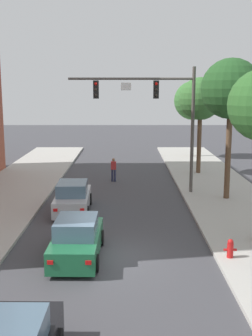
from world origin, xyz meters
name	(u,v)px	position (x,y,z in m)	size (l,w,h in m)	color
ground_plane	(110,257)	(0.00, 0.00, 0.00)	(120.00, 120.00, 0.00)	#424247
traffic_signal_mast	(157,106)	(2.45, 9.97, 5.38)	(7.47, 0.38, 7.50)	#514C47
car_lead_silver	(73,198)	(-2.19, 6.20, 0.72)	(1.94, 4.29, 1.60)	#B7B7BC
car_following_green	(77,240)	(-1.25, -0.03, 0.72)	(1.88, 4.26, 1.60)	#1E663D
pedestrian_crossing_road	(114,169)	(-0.25, 13.58, 0.91)	(0.36, 0.22, 1.64)	#232847
fire_hydrant	(230,248)	(4.52, -0.38, 0.51)	(0.48, 0.24, 0.72)	red
street_tree_second	(231,90)	(6.43, 8.45, 6.33)	(3.35, 3.35, 7.91)	brown
street_tree_third	(201,99)	(6.06, 15.97, 5.61)	(3.10, 3.10, 7.06)	brown
street_tree_farthest	(193,101)	(6.80, 23.98, 5.28)	(3.55, 3.55, 6.93)	brown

